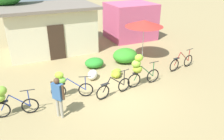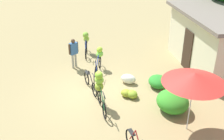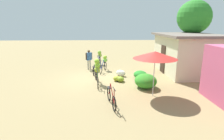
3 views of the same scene
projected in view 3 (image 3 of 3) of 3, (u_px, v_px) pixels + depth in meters
name	position (u px, v px, depth m)	size (l,w,h in m)	color
ground_plane	(96.00, 79.00, 11.85)	(60.00, 60.00, 0.00)	#958055
building_low	(186.00, 53.00, 13.24)	(5.51, 3.87, 2.82)	beige
tree_behind_building	(194.00, 18.00, 14.84)	(2.74, 2.74, 5.42)	brown
hedge_bush_front_left	(140.00, 75.00, 11.93)	(1.01, 0.87, 0.51)	#2A8429
hedge_bush_front_right	(146.00, 81.00, 10.14)	(1.38, 1.23, 0.79)	#338E26
market_umbrella	(155.00, 55.00, 8.59)	(2.12, 2.12, 2.24)	beige
bicycle_leftmost	(99.00, 56.00, 15.85)	(1.56, 0.40, 1.24)	black
bicycle_near_pile	(104.00, 62.00, 13.78)	(1.64, 0.68, 1.16)	black
bicycle_center_loaded	(95.00, 73.00, 12.03)	(1.68, 0.38, 1.00)	black
bicycle_by_shop	(97.00, 69.00, 10.63)	(1.68, 0.42, 1.54)	black
bicycle_rightmost	(111.00, 98.00, 7.89)	(1.72, 0.34, 0.98)	black
banana_pile_on_ground	(119.00, 79.00, 11.31)	(0.77, 0.84, 0.34)	#93C12C
produce_sack	(121.00, 73.00, 12.42)	(0.70, 0.44, 0.44)	silver
person_vendor	(89.00, 58.00, 14.15)	(0.39, 0.50, 1.55)	gray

